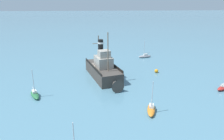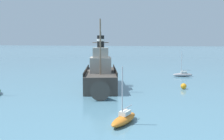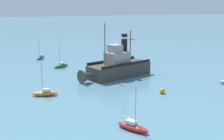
% 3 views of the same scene
% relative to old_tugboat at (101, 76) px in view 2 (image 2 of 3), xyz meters
% --- Properties ---
extents(ground_plane, '(600.00, 600.00, 0.00)m').
position_rel_old_tugboat_xyz_m(ground_plane, '(1.54, -1.80, -1.83)').
color(ground_plane, teal).
extents(old_tugboat, '(7.50, 14.78, 9.90)m').
position_rel_old_tugboat_xyz_m(old_tugboat, '(0.00, 0.00, 0.00)').
color(old_tugboat, '#423D38').
rests_on(old_tugboat, ground).
extents(sailboat_orange, '(2.14, 3.96, 4.90)m').
position_rel_old_tugboat_xyz_m(sailboat_orange, '(-6.17, 14.15, -1.40)').
color(sailboat_orange, orange).
rests_on(sailboat_orange, ground).
extents(sailboat_grey, '(3.94, 1.81, 4.90)m').
position_rel_old_tugboat_xyz_m(sailboat_grey, '(-12.47, -14.86, -1.40)').
color(sailboat_grey, gray).
rests_on(sailboat_grey, ground).
extents(mooring_buoy, '(0.84, 0.84, 0.84)m').
position_rel_old_tugboat_xyz_m(mooring_buoy, '(-11.93, -2.15, -1.41)').
color(mooring_buoy, orange).
rests_on(mooring_buoy, ground).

